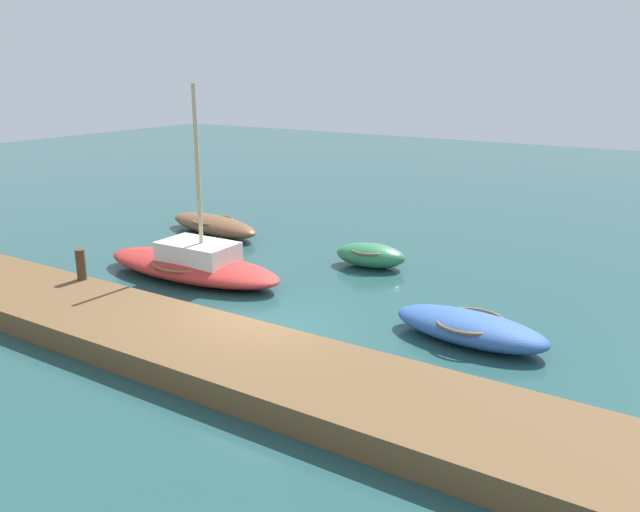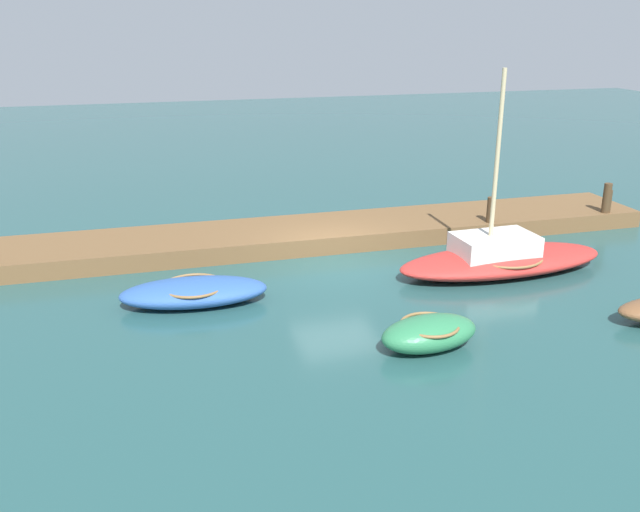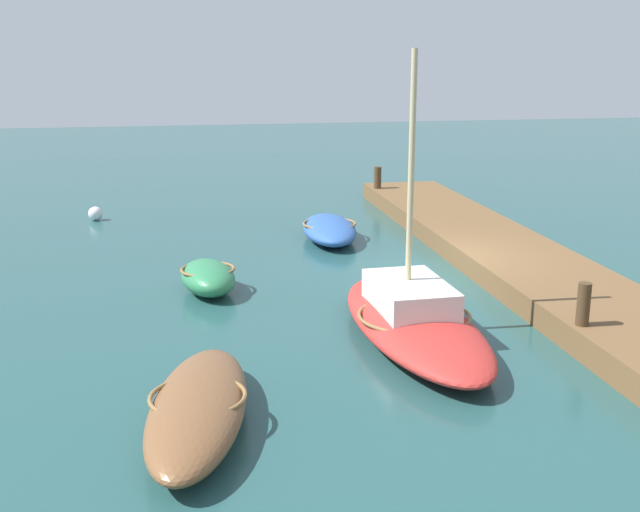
% 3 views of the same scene
% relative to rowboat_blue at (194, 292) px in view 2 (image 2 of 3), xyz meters
% --- Properties ---
extents(ground_plane, '(84.00, 84.00, 0.00)m').
position_rel_rowboat_blue_xyz_m(ground_plane, '(-4.36, -1.99, -0.33)').
color(ground_plane, '#234C4C').
extents(dock_platform, '(22.11, 2.84, 0.54)m').
position_rel_rowboat_blue_xyz_m(dock_platform, '(-4.36, -4.09, -0.06)').
color(dock_platform, brown).
rests_on(dock_platform, ground_plane).
extents(rowboat_blue, '(3.78, 1.84, 0.64)m').
position_rel_rowboat_blue_xyz_m(rowboat_blue, '(0.00, 0.00, 0.00)').
color(rowboat_blue, '#2D569E').
rests_on(rowboat_blue, ground_plane).
extents(dinghy_green, '(2.39, 1.50, 0.73)m').
position_rel_rowboat_blue_xyz_m(dinghy_green, '(-4.67, 3.85, 0.05)').
color(dinghy_green, '#2D7A4C').
rests_on(dinghy_green, ground_plane).
extents(sailboat_red, '(6.27, 2.37, 5.62)m').
position_rel_rowboat_blue_xyz_m(sailboat_red, '(-8.56, 0.01, 0.11)').
color(sailboat_red, '#B72D28').
rests_on(sailboat_red, ground_plane).
extents(mooring_post_west, '(0.20, 0.20, 0.77)m').
position_rel_rowboat_blue_xyz_m(mooring_post_west, '(-14.23, -2.92, 0.60)').
color(mooring_post_west, '#47331E').
rests_on(mooring_post_west, dock_platform).
extents(mooring_post_mid_west, '(0.26, 0.26, 1.01)m').
position_rel_rowboat_blue_xyz_m(mooring_post_mid_west, '(-14.14, -2.92, 0.72)').
color(mooring_post_mid_west, '#47331E').
rests_on(mooring_post_mid_west, dock_platform).
extents(mooring_post_mid_east, '(0.25, 0.25, 0.83)m').
position_rel_rowboat_blue_xyz_m(mooring_post_mid_east, '(-9.80, -2.92, 0.63)').
color(mooring_post_mid_east, '#47331E').
rests_on(mooring_post_mid_east, dock_platform).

